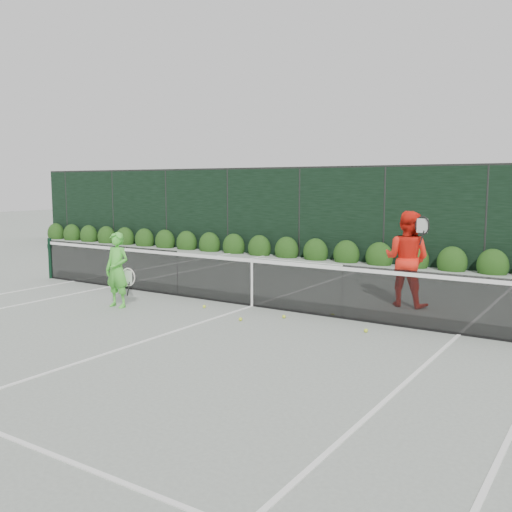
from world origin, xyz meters
The scene contains 8 objects.
ground centered at (0.00, 0.00, 0.00)m, with size 80.00×80.00×0.00m, color gray.
tennis_net centered at (-0.02, 0.00, 0.53)m, with size 12.90×0.10×1.07m.
player_woman centered at (-2.26, -1.53, 0.76)m, with size 0.63×0.40×1.53m.
player_man centered at (2.62, 1.75, 0.98)m, with size 1.00×0.80×1.95m.
court_lines centered at (0.00, 0.00, 0.01)m, with size 11.03×23.83×0.01m.
windscreen_fence centered at (0.00, -2.71, 1.51)m, with size 32.00×21.07×3.06m.
hedge_row centered at (0.00, 7.15, 0.23)m, with size 31.66×0.65×0.94m.
tennis_balls centered at (1.09, -0.61, 0.03)m, with size 3.53×1.28×0.07m.
Camera 1 is at (6.30, -9.57, 2.50)m, focal length 40.00 mm.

